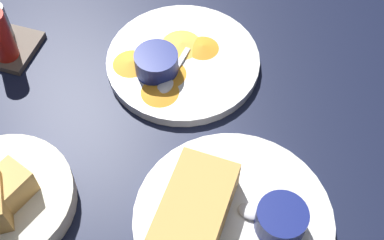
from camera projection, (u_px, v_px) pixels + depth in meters
ground_plane at (153, 155)px, 72.01cm from camera, size 110.00×110.00×3.00cm
plate_sandwich_main at (233, 220)px, 63.88cm from camera, size 25.44×25.44×1.60cm
sandwich_half_near at (195, 209)px, 61.32cm from camera, size 13.48×8.02×4.80cm
ramekin_dark_sauce at (281, 219)px, 61.06cm from camera, size 6.32×6.32×3.56cm
spoon_by_dark_ramekin at (240, 208)px, 63.61cm from camera, size 2.83×9.96×0.80cm
plate_chips_companion at (183, 61)px, 79.12cm from camera, size 23.95×23.95×1.60cm
ramekin_light_gravy at (156, 62)px, 75.49cm from camera, size 6.59×6.59×3.47cm
spoon_by_gravy_ramekin at (169, 79)px, 75.54cm from camera, size 9.95×2.56×0.80cm
plantain_chip_scatter at (166, 61)px, 77.68cm from camera, size 18.02×17.11×0.60cm
bread_basket_rear at (2, 199)px, 63.99cm from camera, size 18.32×18.32×7.86cm
condiment_caddy at (2, 37)px, 78.58cm from camera, size 9.00×9.00×9.50cm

